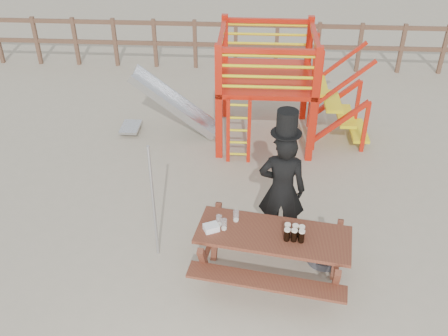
% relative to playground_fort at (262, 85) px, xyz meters
% --- Properties ---
extents(ground, '(60.00, 60.00, 0.00)m').
position_rel_playground_fort_xyz_m(ground, '(-0.12, -3.58, -1.07)').
color(ground, tan).
rests_on(ground, ground).
extents(back_fence, '(15.09, 0.09, 1.20)m').
position_rel_playground_fort_xyz_m(back_fence, '(-0.12, 3.42, -0.34)').
color(back_fence, brown).
rests_on(back_fence, ground).
extents(playground_fort, '(4.71, 1.84, 2.10)m').
position_rel_playground_fort_xyz_m(playground_fort, '(0.00, 0.00, 0.00)').
color(playground_fort, red).
rests_on(playground_fort, ground).
extents(picnic_table, '(2.08, 1.60, 0.74)m').
position_rel_playground_fort_xyz_m(picnic_table, '(0.17, -3.72, -0.61)').
color(picnic_table, brown).
rests_on(picnic_table, ground).
extents(man_with_hat, '(0.67, 0.47, 2.06)m').
position_rel_playground_fort_xyz_m(man_with_hat, '(0.28, -2.98, -0.15)').
color(man_with_hat, black).
rests_on(man_with_hat, ground).
extents(metal_pole, '(0.04, 0.04, 1.73)m').
position_rel_playground_fort_xyz_m(metal_pole, '(-1.38, -3.37, -0.21)').
color(metal_pole, '#B2B2B7').
rests_on(metal_pole, ground).
extents(parasol_base, '(0.46, 0.46, 0.19)m').
position_rel_playground_fort_xyz_m(parasol_base, '(0.89, -3.37, -1.02)').
color(parasol_base, '#39393E').
rests_on(parasol_base, ground).
extents(paper_bag, '(0.22, 0.20, 0.08)m').
position_rel_playground_fort_xyz_m(paper_bag, '(-0.60, -3.70, -0.30)').
color(paper_bag, white).
rests_on(paper_bag, picnic_table).
extents(stout_pints, '(0.25, 0.19, 0.17)m').
position_rel_playground_fort_xyz_m(stout_pints, '(0.41, -3.79, -0.25)').
color(stout_pints, black).
rests_on(stout_pints, picnic_table).
extents(empty_glasses, '(0.28, 0.25, 0.15)m').
position_rel_playground_fort_xyz_m(empty_glasses, '(-0.42, -3.59, -0.27)').
color(empty_glasses, silver).
rests_on(empty_glasses, picnic_table).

